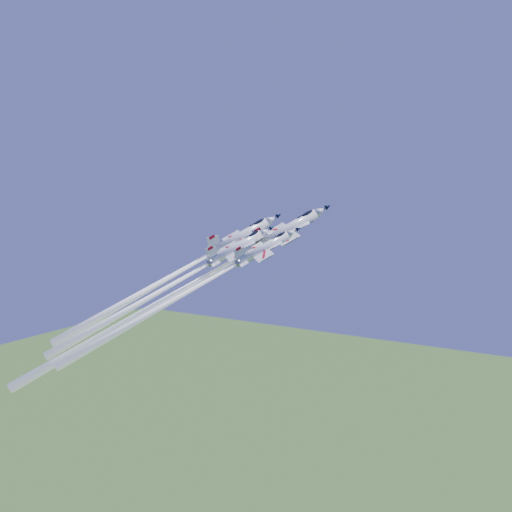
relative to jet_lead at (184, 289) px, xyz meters
The scene contains 4 objects.
jet_lead is the anchor object (origin of this frame).
jet_left 7.62m from the jet_lead, 141.42° to the left, with size 30.08×32.14×36.14m.
jet_right 6.16m from the jet_lead, 45.03° to the right, with size 28.04×30.47×34.92m.
jet_slot 3.35m from the jet_lead, 120.22° to the right, with size 27.55×29.68×33.69m.
Camera 1 is at (60.03, -101.26, 109.30)m, focal length 40.00 mm.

